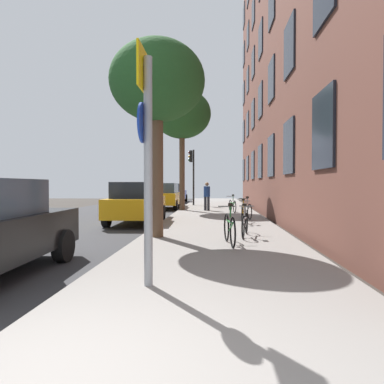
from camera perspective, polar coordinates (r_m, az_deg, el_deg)
ground_plane at (r=17.72m, az=-7.53°, el=-3.78°), size 41.80×41.80×0.00m
road_asphalt at (r=18.24m, az=-14.02°, el=-3.65°), size 7.00×38.00×0.01m
sidewalk at (r=17.37m, az=3.89°, el=-3.68°), size 4.20×38.00×0.12m
building_facade at (r=18.36m, az=12.78°, el=23.29°), size 0.56×27.00×16.86m
sign_post at (r=4.95m, az=-7.44°, el=7.11°), size 0.16×0.60×3.32m
traffic_light at (r=24.33m, az=0.02°, el=4.04°), size 0.43×0.24×3.84m
tree_near at (r=9.90m, az=-5.67°, el=17.24°), size 2.57×2.57×5.30m
tree_far at (r=20.03m, az=-1.64°, el=12.47°), size 3.24×3.24×6.75m
bicycle_0 at (r=8.35m, az=6.12°, el=-5.89°), size 0.42×1.64×0.98m
bicycle_1 at (r=9.77m, az=8.60°, el=-5.06°), size 0.46×1.68×0.91m
bicycle_2 at (r=13.09m, az=8.38°, el=-3.48°), size 0.43×1.61×0.90m
bicycle_3 at (r=14.86m, az=8.86°, el=-2.89°), size 0.45×1.58×0.93m
bicycle_4 at (r=18.05m, az=6.60°, el=-2.17°), size 0.45×1.64×0.92m
pedestrian_0 at (r=19.21m, az=2.44°, el=-0.38°), size 0.45×0.45×1.55m
car_1 at (r=13.94m, az=-9.00°, el=-1.66°), size 1.88×4.39×1.62m
car_2 at (r=22.16m, az=-4.49°, el=-0.60°), size 1.90×4.33×1.62m
car_3 at (r=30.45m, az=-2.76°, el=-0.11°), size 2.00×4.43×1.62m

